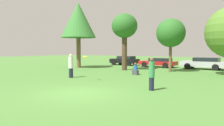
{
  "coord_description": "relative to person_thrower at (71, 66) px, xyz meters",
  "views": [
    {
      "loc": [
        7.09,
        -7.63,
        2.09
      ],
      "look_at": [
        -0.87,
        4.25,
        1.22
      ],
      "focal_mm": 34.13,
      "sensor_mm": 36.0,
      "label": 1
    }
  ],
  "objects": [
    {
      "name": "ground_plane",
      "position": [
        4.45,
        -3.98,
        -0.91
      ],
      "size": [
        120.0,
        120.0,
        0.0
      ],
      "primitive_type": "plane",
      "color": "#477A33"
    },
    {
      "name": "person_thrower",
      "position": [
        0.0,
        0.0,
        0.0
      ],
      "size": [
        0.37,
        0.37,
        1.81
      ],
      "rotation": [
        0.0,
        0.0,
        -0.19
      ],
      "color": "#191E33",
      "rests_on": "ground"
    },
    {
      "name": "person_catcher",
      "position": [
        7.15,
        -1.39,
        -0.04
      ],
      "size": [
        0.31,
        0.31,
        1.71
      ],
      "rotation": [
        0.0,
        0.0,
        2.95
      ],
      "color": "#191E33",
      "rests_on": "ground"
    },
    {
      "name": "frisbee",
      "position": [
        2.14,
        -0.82,
        0.75
      ],
      "size": [
        0.26,
        0.25,
        0.1
      ],
      "color": "yellow"
    },
    {
      "name": "bystander_sitting",
      "position": [
        3.18,
        4.42,
        -0.49
      ],
      "size": [
        0.47,
        0.39,
        1.03
      ],
      "color": "#3F3F47",
      "rests_on": "ground"
    },
    {
      "name": "tree_0",
      "position": [
        -5.86,
        7.2,
        4.69
      ],
      "size": [
        4.13,
        4.13,
        7.71
      ],
      "color": "brown",
      "rests_on": "ground"
    },
    {
      "name": "tree_1",
      "position": [
        0.23,
        7.59,
        3.55
      ],
      "size": [
        2.68,
        2.68,
        5.87
      ],
      "color": "#473323",
      "rests_on": "ground"
    },
    {
      "name": "tree_2",
      "position": [
        4.84,
        8.43,
        2.8
      ],
      "size": [
        2.73,
        2.73,
        5.09
      ],
      "color": "brown",
      "rests_on": "ground"
    },
    {
      "name": "parked_car_black",
      "position": [
        -3.46,
        13.94,
        -0.22
      ],
      "size": [
        4.05,
        2.02,
        1.27
      ],
      "rotation": [
        0.0,
        0.0,
        3.09
      ],
      "color": "black",
      "rests_on": "ground"
    },
    {
      "name": "parked_car_red",
      "position": [
        1.74,
        13.27,
        -0.29
      ],
      "size": [
        4.52,
        2.21,
        1.13
      ],
      "rotation": [
        0.0,
        0.0,
        3.09
      ],
      "color": "red",
      "rests_on": "ground"
    },
    {
      "name": "parked_car_silver",
      "position": [
        6.99,
        13.14,
        -0.22
      ],
      "size": [
        4.64,
        2.15,
        1.29
      ],
      "rotation": [
        0.0,
        0.0,
        3.09
      ],
      "color": "#B2B2B7",
      "rests_on": "ground"
    }
  ]
}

